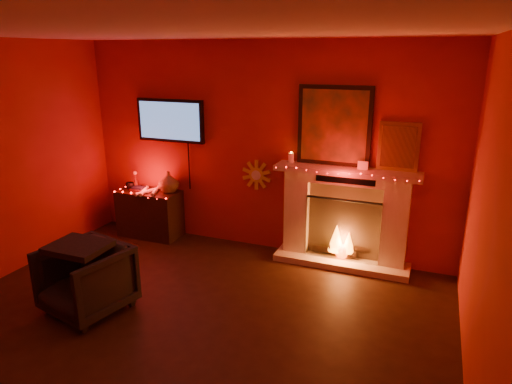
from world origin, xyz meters
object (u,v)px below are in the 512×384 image
Objects in this scene: fireplace at (344,208)px; console_table at (151,210)px; armchair at (86,280)px; sunburst_clock at (256,175)px; tv at (170,121)px.

console_table is (-2.72, -0.12, -0.34)m from fireplace.
sunburst_clock is at bearing 78.58° from armchair.
armchair is (0.53, -1.95, -0.04)m from console_table.
armchair is at bearing -136.57° from fireplace.
sunburst_clock is 1.66m from console_table.
fireplace is at bearing 56.79° from armchair.
tv reaches higher than console_table.
sunburst_clock is (-1.19, 0.09, 0.28)m from fireplace.
console_table is at bearing -172.02° from sunburst_clock.
console_table is (-1.53, -0.21, -0.62)m from sunburst_clock.
console_table reaches higher than armchair.
console_table is at bearing -177.40° from fireplace.
armchair is (0.25, -2.14, -1.30)m from tv.
sunburst_clock is 0.52× the size of armchair.
tv is at bearing -178.76° from sunburst_clock.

